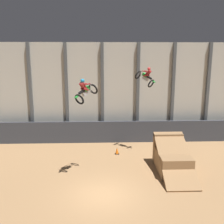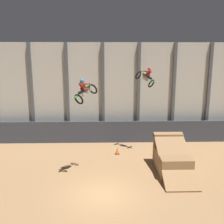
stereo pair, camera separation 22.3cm
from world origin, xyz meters
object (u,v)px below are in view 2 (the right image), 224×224
Objects in this scene: dirt_ramp at (172,159)px; rider_bike_right_air at (146,77)px; traffic_cone_near_ramp at (117,151)px; rider_bike_left_air at (85,91)px.

rider_bike_right_air is at bearing 111.66° from dirt_ramp.
dirt_ramp is 5.00m from traffic_cone_near_ramp.
dirt_ramp is 2.73× the size of rider_bike_right_air.
rider_bike_right_air is (-1.45, 3.66, 5.58)m from dirt_ramp.
dirt_ramp is 7.97m from rider_bike_left_air.
traffic_cone_near_ramp is (2.29, 4.06, -5.65)m from rider_bike_left_air.
rider_bike_left_air reaches higher than traffic_cone_near_ramp.
rider_bike_left_air is 3.01× the size of traffic_cone_near_ramp.
rider_bike_right_air is 3.01× the size of traffic_cone_near_ramp.
rider_bike_left_air is (-6.08, -0.86, 5.07)m from dirt_ramp.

